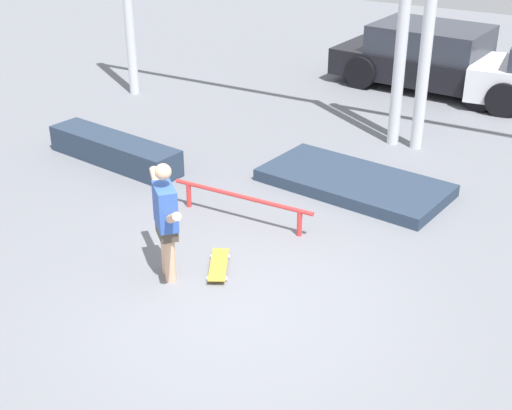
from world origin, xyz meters
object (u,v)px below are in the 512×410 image
Objects in this scene: parked_car_black at (434,58)px; grind_rail at (242,200)px; grind_box at (114,150)px; skateboarder at (166,218)px; skateboard at (219,265)px; manual_pad at (354,183)px.

grind_rail is at bearing -88.04° from parked_car_black.
parked_car_black is (3.26, 6.70, 0.44)m from grind_box.
skateboarder is 0.34× the size of parked_car_black.
manual_pad is at bearing 142.05° from skateboard.
manual_pad is (0.95, 3.48, -0.72)m from skateboarder.
manual_pad is at bearing -79.42° from parked_car_black.
grind_box is at bearing -149.15° from skateboard.
grind_rail reaches higher than manual_pad.
grind_box is 1.18× the size of grind_rail.
grind_rail is (-0.42, 1.26, 0.25)m from skateboard.
manual_pad is 5.70m from parked_car_black.
parked_car_black reaches higher than grind_rail.
manual_pad is at bearing 116.69° from skateboarder.
grind_rail is 0.50× the size of parked_car_black.
manual_pad reaches higher than skateboard.
manual_pad is at bearing 15.33° from grind_box.
skateboarder reaches higher than skateboard.
grind_box is 7.46m from parked_car_black.
skateboarder is 0.53× the size of manual_pad.
skateboarder is at bearing -87.57° from parked_car_black.
grind_box reaches higher than skateboard.
grind_rail reaches higher than skateboard.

